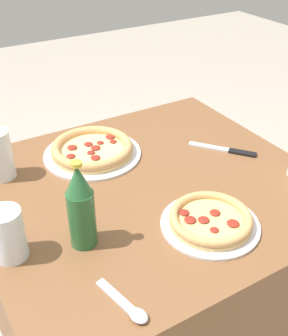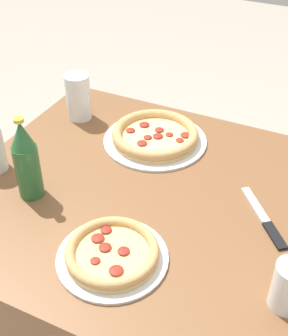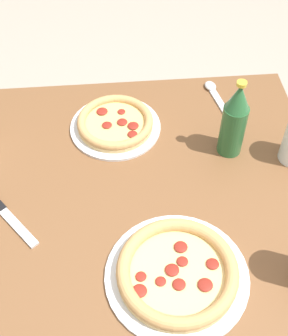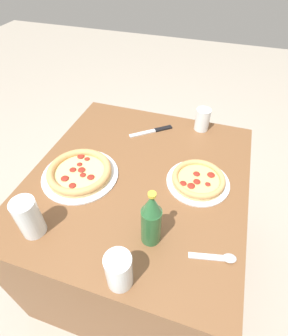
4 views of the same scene
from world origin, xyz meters
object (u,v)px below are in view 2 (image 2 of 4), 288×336
at_px(pizza_veggie, 155,136).
at_px(knife, 265,220).
at_px(glass_iced_tea, 78,99).
at_px(beer_bottle, 26,160).
at_px(pizza_margherita, 112,253).

distance_m(pizza_veggie, knife, 0.45).
xyz_separation_m(glass_iced_tea, beer_bottle, (0.10, -0.40, 0.04)).
bearing_deg(knife, glass_iced_tea, 161.59).
bearing_deg(pizza_veggie, glass_iced_tea, 175.19).
relative_size(pizza_veggie, beer_bottle, 1.36).
bearing_deg(pizza_margherita, glass_iced_tea, 128.52).
bearing_deg(knife, pizza_margherita, -135.65).
relative_size(pizza_margherita, beer_bottle, 1.10).
height_order(pizza_margherita, knife, pizza_margherita).
distance_m(beer_bottle, knife, 0.63).
bearing_deg(beer_bottle, pizza_margherita, -19.80).
distance_m(pizza_veggie, beer_bottle, 0.43).
xyz_separation_m(beer_bottle, knife, (0.59, 0.17, -0.11)).
bearing_deg(knife, beer_bottle, -164.23).
relative_size(glass_iced_tea, beer_bottle, 0.65).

